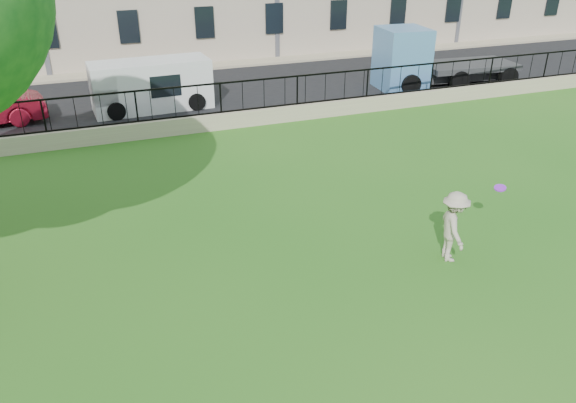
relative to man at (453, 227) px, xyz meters
name	(u,v)px	position (x,y,z in m)	size (l,w,h in m)	color
ground	(381,318)	(-2.50, -1.36, -0.83)	(120.00, 120.00, 0.00)	#236618
retaining_wall	(222,121)	(-2.50, 10.64, -0.53)	(50.00, 0.40, 0.60)	tan
iron_railing	(221,98)	(-2.50, 10.64, 0.33)	(50.00, 0.05, 1.13)	black
street	(195,96)	(-2.50, 15.34, -0.82)	(60.00, 9.00, 0.01)	black
sidewalk	(173,69)	(-2.50, 20.54, -0.77)	(60.00, 1.40, 0.12)	tan
man	(453,227)	(0.00, 0.00, 0.00)	(1.07, 0.61, 1.65)	#B8A995
frisbee	(500,188)	(1.42, 0.32, 0.57)	(0.27, 0.27, 0.03)	#9326DC
white_van	(151,85)	(-4.50, 14.04, 0.15)	(4.68, 1.82, 1.96)	white
blue_truck	(446,56)	(8.84, 13.04, 0.53)	(6.46, 2.29, 2.71)	#568ECB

